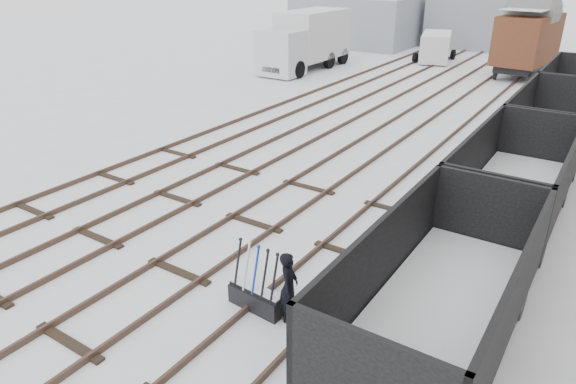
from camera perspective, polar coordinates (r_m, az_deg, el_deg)
name	(u,v)px	position (r m, az deg, el deg)	size (l,w,h in m)	color
ground	(179,273)	(12.73, -12.04, -8.76)	(120.00, 120.00, 0.00)	white
tracks	(399,128)	(23.37, 12.19, 6.96)	(13.90, 52.00, 0.16)	black
shed_left	(359,20)	(48.28, 7.94, 18.42)	(10.00, 8.00, 4.10)	gray
shed_right	(476,19)	(48.95, 20.11, 17.57)	(7.00, 6.00, 4.50)	gray
ground_frame	(257,297)	(11.18, -3.49, -11.57)	(1.33, 0.52, 1.49)	black
worker	(289,287)	(10.61, 0.08, -10.48)	(0.57, 0.37, 1.56)	black
freight_wagon_a	(438,310)	(10.03, 16.33, -12.51)	(2.51, 6.29, 2.57)	black
freight_wagon_b	(513,191)	(15.59, 23.74, 0.10)	(2.51, 6.29, 2.57)	black
freight_wagon_c	(550,132)	(21.61, 27.11, 5.92)	(2.51, 6.29, 2.57)	black
freight_wagon_d	(572,98)	(27.81, 29.02, 9.17)	(2.51, 6.29, 2.57)	black
box_van_wagon	(528,37)	(36.64, 25.12, 15.30)	(3.50, 5.81, 4.22)	black
lorry	(306,40)	(36.05, 1.98, 16.53)	(2.78, 8.38, 3.79)	black
panel_van	(436,47)	(40.73, 16.08, 15.27)	(3.16, 4.96, 2.02)	silver
crane	(343,19)	(46.17, 6.14, 18.57)	(1.87, 5.15, 8.77)	#29292D
tree_far_left	(511,17)	(42.16, 23.51, 17.36)	(0.30, 0.30, 6.19)	black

